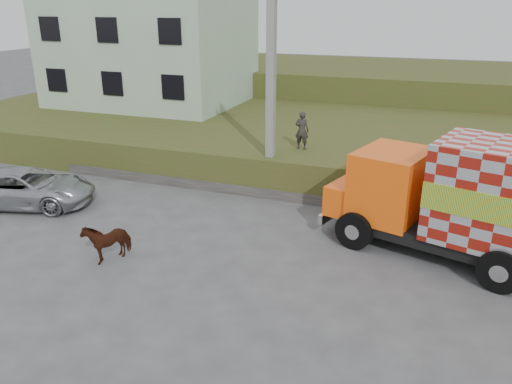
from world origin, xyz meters
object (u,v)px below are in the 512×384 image
at_px(utility_pole, 271,88).
at_px(suv, 26,188).
at_px(cow, 107,240).
at_px(pedestrian, 302,130).
at_px(cargo_truck, 485,204).

relative_size(utility_pole, suv, 1.66).
relative_size(cow, suv, 0.28).
bearing_deg(pedestrian, suv, 33.82).
bearing_deg(utility_pole, cargo_truck, -24.03).
distance_m(suv, pedestrian, 10.51).
relative_size(cargo_truck, cow, 6.17).
height_order(cargo_truck, pedestrian, cargo_truck).
distance_m(cow, pedestrian, 8.89).
relative_size(cargo_truck, pedestrian, 5.49).
bearing_deg(cargo_truck, suv, -159.94).
bearing_deg(suv, pedestrian, -73.50).
bearing_deg(utility_pole, cow, -112.22).
bearing_deg(utility_pole, suv, -152.11).
bearing_deg(cow, utility_pole, 92.49).
bearing_deg(cargo_truck, utility_pole, 172.44).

